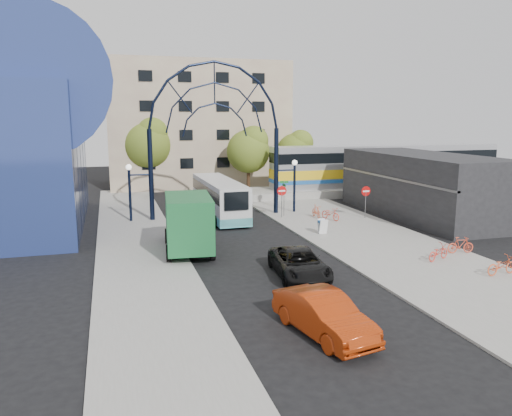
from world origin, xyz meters
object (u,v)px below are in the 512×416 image
object	(u,v)px
tree_north_a	(250,149)
tree_north_c	(297,150)
train_car	(387,165)
bike_near_a	(330,214)
sandwich_board	(323,225)
city_bus	(219,197)
gateway_arch	(215,108)
green_truck	(188,223)
street_name_sign	(284,191)
bike_far_a	(502,265)
red_sedan	(324,314)
black_suv	(299,263)
bike_near_b	(316,211)
stop_sign	(282,194)
bike_far_b	(461,245)
tree_north_b	(148,142)
bike_far_c	(438,252)
do_not_enter_sign	(366,194)

from	to	relation	value
tree_north_a	tree_north_c	xyz separation A→B (m)	(6.00, 2.00, -0.33)
train_car	bike_near_a	bearing A→B (deg)	-134.93
sandwich_board	city_bus	world-z (taller)	city_bus
gateway_arch	green_truck	size ratio (longest dim) A/B	1.94
street_name_sign	bike_far_a	bearing A→B (deg)	-72.97
tree_north_a	green_truck	bearing A→B (deg)	-114.66
green_truck	red_sedan	world-z (taller)	green_truck
city_bus	black_suv	size ratio (longest dim) A/B	2.13
gateway_arch	bike_far_a	bearing A→B (deg)	-60.72
red_sedan	bike_near_b	distance (m)	21.28
street_name_sign	tree_north_a	bearing A→B (deg)	86.04
tree_north_c	city_bus	size ratio (longest dim) A/B	0.60
tree_north_c	stop_sign	bearing A→B (deg)	-114.69
street_name_sign	red_sedan	size ratio (longest dim) A/B	0.59
sandwich_board	train_car	size ratio (longest dim) A/B	0.04
bike_far_b	gateway_arch	bearing A→B (deg)	46.22
tree_north_a	bike_near_a	distance (m)	16.50
tree_north_b	bike_far_c	bearing A→B (deg)	-67.67
gateway_arch	tree_north_c	bearing A→B (deg)	48.96
city_bus	green_truck	size ratio (longest dim) A/B	1.53
green_truck	bike_far_c	distance (m)	14.27
tree_north_a	bike_far_c	size ratio (longest dim) A/B	4.05
gateway_arch	red_sedan	distance (m)	23.77
gateway_arch	sandwich_board	world-z (taller)	gateway_arch
street_name_sign	bike_near_b	distance (m)	3.01
do_not_enter_sign	bike_far_c	bearing A→B (deg)	-99.24
street_name_sign	bike_near_b	world-z (taller)	street_name_sign
tree_north_c	city_bus	xyz separation A→B (m)	(-11.79, -13.57, -2.73)
sandwich_board	bike_near_a	xyz separation A→B (m)	(2.47, 4.06, -0.14)
do_not_enter_sign	bike_far_b	bearing A→B (deg)	-88.68
red_sedan	bike_near_a	bearing A→B (deg)	53.27
green_truck	bike_near_b	xyz separation A→B (m)	(11.10, 6.69, -1.12)
stop_sign	bike_near_a	world-z (taller)	stop_sign
red_sedan	gateway_arch	bearing A→B (deg)	76.86
gateway_arch	tree_north_b	bearing A→B (deg)	103.68
gateway_arch	black_suv	bearing A→B (deg)	-87.00
bike_near_b	bike_far_b	xyz separation A→B (m)	(3.86, -12.00, -0.01)
city_bus	tree_north_a	bearing A→B (deg)	62.75
city_bus	bike_far_b	bearing A→B (deg)	-54.90
city_bus	bike_far_b	world-z (taller)	city_bus
train_car	black_suv	world-z (taller)	train_car
tree_north_b	green_truck	size ratio (longest dim) A/B	1.13
street_name_sign	bike_far_c	xyz separation A→B (m)	(3.90, -14.27, -1.56)
do_not_enter_sign	tree_north_b	xyz separation A→B (m)	(-14.88, 19.93, 3.29)
stop_sign	bike_far_c	distance (m)	14.40
bike_near_a	bike_far_c	size ratio (longest dim) A/B	1.07
train_car	bike_far_a	bearing A→B (deg)	-109.51
sandwich_board	black_suv	bearing A→B (deg)	-121.10
street_name_sign	bike_near_a	distance (m)	4.14
green_truck	bike_near_a	distance (m)	13.05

